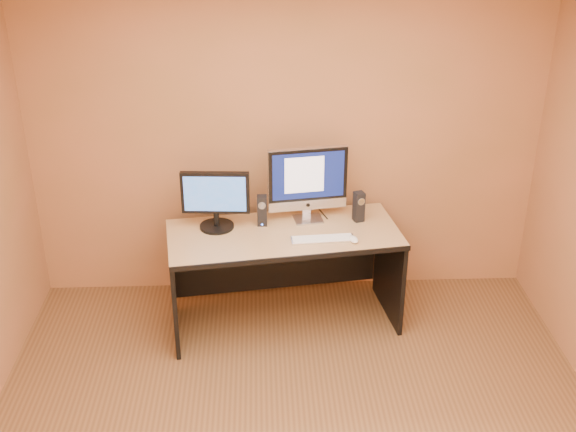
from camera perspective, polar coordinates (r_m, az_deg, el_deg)
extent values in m
plane|color=white|center=(3.36, 1.20, 15.09)|extent=(4.00, 4.00, 0.00)
cube|color=silver|center=(5.22, 2.75, -1.82)|extent=(0.47, 0.16, 0.02)
ellipsoid|color=white|center=(5.21, 5.20, -1.84)|extent=(0.09, 0.12, 0.04)
cylinder|color=black|center=(5.62, 2.70, 0.28)|extent=(0.07, 0.23, 0.01)
cylinder|color=black|center=(5.63, 1.65, 0.32)|extent=(0.09, 0.17, 0.01)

